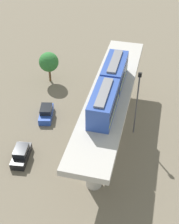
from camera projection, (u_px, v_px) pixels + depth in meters
ground_plane at (108, 134)px, 46.14m from camera, size 120.00×120.00×0.00m
viaduct at (110, 103)px, 42.57m from camera, size 5.20×28.00×7.43m
train at (109, 87)px, 39.64m from camera, size 2.64×13.55×3.24m
parked_car_blue at (46, 113)px, 48.66m from camera, size 2.65×4.49×1.76m
parked_car_black at (21, 154)px, 42.10m from camera, size 2.30×4.39×1.76m
tree_near_viaduct at (49, 62)px, 54.27m from camera, size 3.32×3.32×5.43m
signal_post at (137, 102)px, 42.96m from camera, size 0.44×0.28×10.03m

